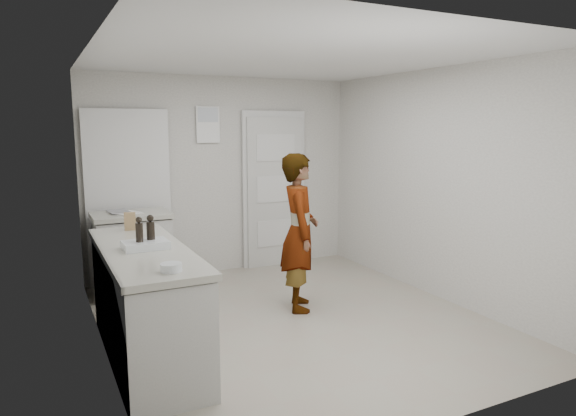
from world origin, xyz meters
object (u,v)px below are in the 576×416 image
cake_mix_box (130,221)px  baking_dish (145,245)px  oil_cruet_a (151,232)px  egg_bowl (171,267)px  oil_cruet_b (139,234)px  person (299,232)px  spice_jar (151,230)px

cake_mix_box → baking_dish: cake_mix_box is taller
oil_cruet_a → egg_bowl: size_ratio=1.82×
oil_cruet_b → baking_dish: 0.11m
person → oil_cruet_b: person is taller
cake_mix_box → oil_cruet_b: size_ratio=0.64×
egg_bowl → cake_mix_box: bearing=90.2°
person → egg_bowl: (-1.62, -1.25, 0.15)m
person → oil_cruet_b: (-1.69, -0.53, 0.24)m
spice_jar → baking_dish: spice_jar is taller
oil_cruet_a → oil_cruet_b: (-0.10, -0.05, 0.00)m
spice_jar → egg_bowl: size_ratio=0.52×
person → oil_cruet_b: 1.79m
person → oil_cruet_b: size_ratio=6.19×
oil_cruet_a → cake_mix_box: bearing=92.6°
spice_jar → oil_cruet_a: (-0.10, -0.49, 0.09)m
oil_cruet_b → egg_bowl: 0.73m
baking_dish → oil_cruet_a: bearing=37.3°
person → cake_mix_box: 1.66m
oil_cruet_b → person: bearing=17.3°
person → cake_mix_box: size_ratio=9.63×
spice_jar → oil_cruet_a: size_ratio=0.28×
baking_dish → spice_jar: bearing=74.1°
cake_mix_box → baking_dish: bearing=-79.8°
person → spice_jar: size_ratio=21.71×
cake_mix_box → oil_cruet_b: oil_cruet_b is taller
cake_mix_box → oil_cruet_a: oil_cruet_a is taller
person → baking_dish: bearing=129.9°
person → egg_bowl: person is taller
oil_cruet_a → baking_dish: bearing=-142.7°
baking_dish → egg_bowl: (0.02, -0.73, -0.00)m
oil_cruet_a → oil_cruet_b: size_ratio=1.00×
spice_jar → oil_cruet_a: 0.50m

